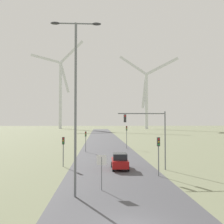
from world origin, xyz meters
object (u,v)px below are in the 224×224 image
Objects in this scene: traffic_light_post_near_left at (63,145)px; traffic_light_post_mid_left at (86,137)px; traffic_light_post_near_right at (159,148)px; traffic_light_post_mid_right at (127,132)px; wind_turbine_center at (146,93)px; traffic_light_mast_overhead at (149,128)px; wind_turbine_left at (60,87)px; car_approaching at (120,161)px; stop_sign_near at (102,165)px; streetlamp at (76,90)px.

traffic_light_post_near_left is 0.98× the size of traffic_light_post_mid_left.
traffic_light_post_mid_left is (-8.30, 20.96, -0.15)m from traffic_light_post_near_right.
traffic_light_post_mid_right reaches higher than traffic_light_post_near_right.
traffic_light_post_near_left is at bearing -104.21° from wind_turbine_center.
traffic_light_post_near_right reaches higher than traffic_light_post_near_left.
traffic_light_mast_overhead is 0.10× the size of wind_turbine_left.
traffic_light_post_near_right is 5.72m from car_approaching.
car_approaching is at bearing -101.64° from wind_turbine_center.
traffic_light_post_near_left is 15.00m from traffic_light_post_mid_left.
wind_turbine_left is at bearing 169.00° from wind_turbine_center.
wind_turbine_center is (31.57, 153.32, 24.41)m from car_approaching.
stop_sign_near is at bearing -101.76° from wind_turbine_center.
streetlamp is at bearing -138.82° from stop_sign_near.
traffic_light_mast_overhead is 1.60× the size of car_approaching.
traffic_light_mast_overhead is at bearing -89.83° from traffic_light_post_mid_right.
streetlamp is at bearing -111.18° from car_approaching.
traffic_light_mast_overhead is (10.01, -2.70, 2.13)m from traffic_light_post_near_left.
traffic_light_post_near_left is at bearing 101.33° from streetlamp.
stop_sign_near is at bearing -103.75° from car_approaching.
traffic_light_mast_overhead is at bearing 56.80° from stop_sign_near.
traffic_light_mast_overhead is at bearing -10.98° from car_approaching.
wind_turbine_center is at bearing 79.59° from traffic_light_mast_overhead.
car_approaching is at bearing 68.82° from streetlamp.
wind_turbine_left reaches higher than streetlamp.
traffic_light_post_mid_left is 153.29m from wind_turbine_left.
traffic_light_post_near_left is 11.97m from traffic_light_post_near_right.
traffic_light_post_near_right is 0.86× the size of traffic_light_post_mid_right.
stop_sign_near is 0.72× the size of traffic_light_post_near_right.
traffic_light_post_near_right is 175.08m from wind_turbine_left.
traffic_light_mast_overhead reaches higher than traffic_light_post_near_right.
wind_turbine_left is 1.23× the size of wind_turbine_center.
traffic_light_post_mid_right is 0.07× the size of wind_turbine_left.
stop_sign_near is 0.62× the size of traffic_light_post_mid_right.
traffic_light_post_mid_left is (-0.56, 27.68, -5.15)m from streetlamp.
wind_turbine_left is at bearing 99.89° from traffic_light_post_mid_left.
traffic_light_post_near_right is (5.78, 5.01, 0.89)m from stop_sign_near.
traffic_light_post_near_right is at bearing -100.09° from wind_turbine_center.
wind_turbine_center is (28.29, 153.96, 20.56)m from traffic_light_mast_overhead.
traffic_light_post_mid_left is 19.42m from traffic_light_mast_overhead.
traffic_light_mast_overhead is (-0.29, 3.39, 1.91)m from traffic_light_post_near_right.
wind_turbine_left is at bearing 101.54° from traffic_light_mast_overhead.
car_approaching is (2.21, 9.03, -1.05)m from stop_sign_near.
traffic_light_mast_overhead is at bearing -15.11° from traffic_light_post_near_left.
traffic_light_mast_overhead reaches higher than traffic_light_post_mid_right.
stop_sign_near is 0.76× the size of traffic_light_post_mid_left.
traffic_light_post_near_left is 10.59m from traffic_light_mast_overhead.
stop_sign_near is 9.36m from car_approaching.
traffic_light_post_mid_right reaches higher than car_approaching.
car_approaching is (4.73, -16.93, -1.79)m from traffic_light_post_mid_left.
wind_turbine_center is at bearing 77.71° from streetlamp.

